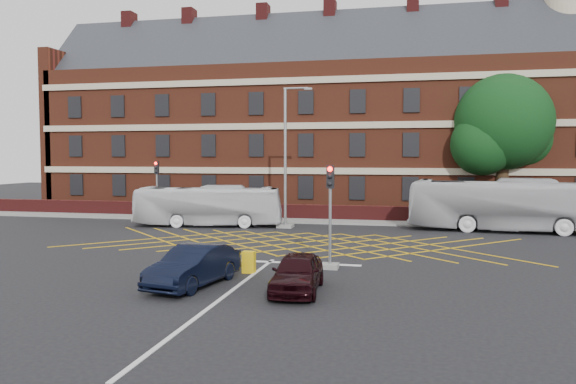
% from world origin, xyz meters
% --- Properties ---
extents(ground, '(120.00, 120.00, 0.00)m').
position_xyz_m(ground, '(0.00, 0.00, 0.00)').
color(ground, black).
rests_on(ground, ground).
extents(victorian_building, '(51.00, 12.17, 20.40)m').
position_xyz_m(victorian_building, '(0.25, 22.00, 7.84)').
color(victorian_building, '#612919').
rests_on(victorian_building, ground).
extents(boundary_wall, '(56.00, 0.50, 1.10)m').
position_xyz_m(boundary_wall, '(0.00, 13.00, 0.55)').
color(boundary_wall, '#4D1414').
rests_on(boundary_wall, ground).
extents(far_pavement, '(60.00, 3.00, 0.12)m').
position_xyz_m(far_pavement, '(0.00, 12.00, 0.06)').
color(far_pavement, slate).
rests_on(far_pavement, ground).
extents(box_junction_hatching, '(8.22, 8.22, 0.02)m').
position_xyz_m(box_junction_hatching, '(0.00, 2.00, 0.01)').
color(box_junction_hatching, '#CC990C').
rests_on(box_junction_hatching, ground).
extents(stop_line, '(8.00, 0.30, 0.02)m').
position_xyz_m(stop_line, '(0.00, -3.50, 0.01)').
color(stop_line, silver).
rests_on(stop_line, ground).
extents(centre_line, '(0.15, 14.00, 0.02)m').
position_xyz_m(centre_line, '(0.00, -10.00, 0.01)').
color(centre_line, silver).
rests_on(centre_line, ground).
extents(bus_left, '(9.94, 3.73, 2.70)m').
position_xyz_m(bus_left, '(-7.09, 7.92, 1.35)').
color(bus_left, silver).
rests_on(bus_left, ground).
extents(bus_right, '(11.93, 3.69, 3.27)m').
position_xyz_m(bus_right, '(11.76, 9.34, 1.64)').
color(bus_right, '#BDBDC1').
rests_on(bus_right, ground).
extents(car_navy, '(2.32, 4.60, 1.45)m').
position_xyz_m(car_navy, '(-1.56, -8.46, 0.72)').
color(car_navy, black).
rests_on(car_navy, ground).
extents(car_maroon, '(1.78, 3.99, 1.33)m').
position_xyz_m(car_maroon, '(2.23, -8.54, 0.67)').
color(car_maroon, black).
rests_on(car_maroon, ground).
extents(deciduous_tree, '(7.33, 6.93, 10.56)m').
position_xyz_m(deciduous_tree, '(12.45, 15.95, 6.60)').
color(deciduous_tree, black).
rests_on(deciduous_tree, ground).
extents(traffic_light_near, '(0.70, 0.70, 4.27)m').
position_xyz_m(traffic_light_near, '(2.77, -4.34, 1.76)').
color(traffic_light_near, slate).
rests_on(traffic_light_near, ground).
extents(traffic_light_far, '(0.70, 0.70, 4.27)m').
position_xyz_m(traffic_light_far, '(-12.18, 10.91, 1.76)').
color(traffic_light_far, slate).
rests_on(traffic_light_far, ground).
extents(street_lamp, '(2.25, 1.00, 9.04)m').
position_xyz_m(street_lamp, '(-1.87, 8.29, 3.12)').
color(street_lamp, slate).
rests_on(street_lamp, ground).
extents(direction_signs, '(1.10, 0.16, 2.20)m').
position_xyz_m(direction_signs, '(-13.38, 11.03, 1.38)').
color(direction_signs, gray).
rests_on(direction_signs, ground).
extents(utility_cabinet, '(0.49, 0.35, 0.86)m').
position_xyz_m(utility_cabinet, '(-0.27, -5.87, 0.43)').
color(utility_cabinet, gold).
rests_on(utility_cabinet, ground).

